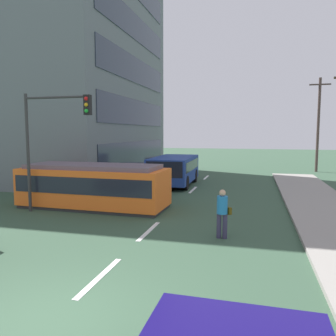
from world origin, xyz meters
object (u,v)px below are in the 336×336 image
object	(u,v)px
parked_sedan_furthest	(162,163)
parked_sedan_far	(140,171)
city_bus	(174,169)
utility_pole_far	(318,123)
pedestrian_crossing	(222,211)
streetcar_tram	(94,185)
traffic_light_mast	(52,129)
parked_sedan_mid	(95,181)

from	to	relation	value
parked_sedan_furthest	parked_sedan_far	bearing A→B (deg)	-89.39
city_bus	utility_pole_far	xyz separation A→B (m)	(10.79, 10.84, 3.30)
pedestrian_crossing	parked_sedan_furthest	world-z (taller)	pedestrian_crossing
streetcar_tram	pedestrian_crossing	world-z (taller)	streetcar_tram
city_bus	pedestrian_crossing	bearing A→B (deg)	-68.56
streetcar_tram	utility_pole_far	xyz separation A→B (m)	(12.93, 18.41, 3.32)
city_bus	traffic_light_mast	world-z (taller)	traffic_light_mast
streetcar_tram	traffic_light_mast	distance (m)	3.23
pedestrian_crossing	utility_pole_far	world-z (taller)	utility_pole_far
traffic_light_mast	utility_pole_far	world-z (taller)	utility_pole_far
streetcar_tram	traffic_light_mast	world-z (taller)	traffic_light_mast
parked_sedan_furthest	utility_pole_far	xyz separation A→B (m)	(14.18, 1.45, 3.77)
parked_sedan_mid	parked_sedan_furthest	distance (m)	13.02
parked_sedan_far	utility_pole_far	world-z (taller)	utility_pole_far
city_bus	parked_sedan_mid	size ratio (longest dim) A/B	1.31
parked_sedan_far	parked_sedan_furthest	distance (m)	6.96
parked_sedan_furthest	traffic_light_mast	size ratio (longest dim) A/B	0.85
pedestrian_crossing	parked_sedan_furthest	distance (m)	21.58
city_bus	parked_sedan_far	size ratio (longest dim) A/B	1.24
city_bus	utility_pole_far	world-z (taller)	utility_pole_far
parked_sedan_mid	utility_pole_far	xyz separation A→B (m)	(14.83, 14.45, 3.77)
streetcar_tram	pedestrian_crossing	xyz separation A→B (m)	(6.38, -3.22, -0.13)
pedestrian_crossing	parked_sedan_far	size ratio (longest dim) A/B	0.37
pedestrian_crossing	parked_sedan_mid	size ratio (longest dim) A/B	0.39
parked_sedan_mid	parked_sedan_furthest	size ratio (longest dim) A/B	0.95
parked_sedan_far	streetcar_tram	bearing A→B (deg)	-83.27
streetcar_tram	traffic_light_mast	xyz separation A→B (m)	(-1.20, -1.45, 2.63)
pedestrian_crossing	parked_sedan_mid	world-z (taller)	pedestrian_crossing
streetcar_tram	parked_sedan_furthest	size ratio (longest dim) A/B	1.59
parked_sedan_far	traffic_light_mast	xyz separation A→B (m)	(-0.02, -11.45, 3.08)
utility_pole_far	traffic_light_mast	bearing A→B (deg)	-125.41
parked_sedan_mid	parked_sedan_furthest	bearing A→B (deg)	87.15
city_bus	parked_sedan_furthest	size ratio (longest dim) A/B	1.26
city_bus	parked_sedan_furthest	xyz separation A→B (m)	(-3.39, 9.39, -0.48)
parked_sedan_mid	parked_sedan_far	bearing A→B (deg)	83.18
parked_sedan_mid	utility_pole_far	distance (m)	21.05
pedestrian_crossing	traffic_light_mast	bearing A→B (deg)	166.85
pedestrian_crossing	parked_sedan_mid	bearing A→B (deg)	139.05
streetcar_tram	parked_sedan_mid	size ratio (longest dim) A/B	1.66
parked_sedan_far	parked_sedan_furthest	bearing A→B (deg)	90.61
city_bus	utility_pole_far	size ratio (longest dim) A/B	0.66
streetcar_tram	utility_pole_far	distance (m)	22.74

